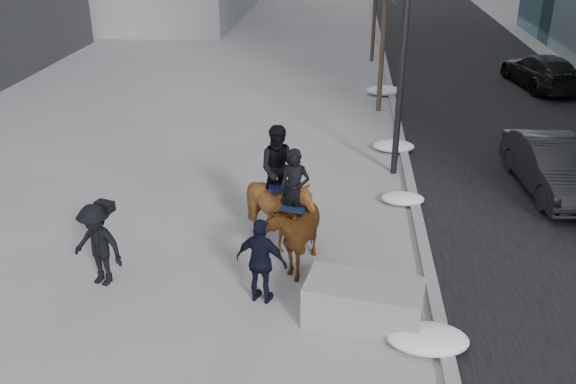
# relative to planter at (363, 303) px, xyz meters

# --- Properties ---
(ground) EXTENTS (120.00, 120.00, 0.00)m
(ground) POSITION_rel_planter_xyz_m (-1.59, 1.10, -0.42)
(ground) COLOR gray
(ground) RESTS_ON ground
(road) EXTENTS (8.00, 90.00, 0.01)m
(road) POSITION_rel_planter_xyz_m (5.41, 11.10, -0.41)
(road) COLOR black
(road) RESTS_ON ground
(curb) EXTENTS (0.25, 90.00, 0.12)m
(curb) POSITION_rel_planter_xyz_m (1.41, 11.10, -0.36)
(curb) COLOR gray
(curb) RESTS_ON ground
(planter) EXTENTS (2.25, 1.42, 0.84)m
(planter) POSITION_rel_planter_xyz_m (0.00, 0.00, 0.00)
(planter) COLOR gray
(planter) RESTS_ON ground
(car_near) EXTENTS (1.85, 4.38, 1.41)m
(car_near) POSITION_rel_planter_xyz_m (5.09, 6.23, 0.28)
(car_near) COLOR black
(car_near) RESTS_ON ground
(car_far) EXTENTS (2.69, 5.00, 1.38)m
(car_far) POSITION_rel_planter_xyz_m (7.69, 16.80, 0.27)
(car_far) COLOR black
(car_far) RESTS_ON ground
(tree_near) EXTENTS (1.20, 1.20, 5.42)m
(tree_near) POSITION_rel_planter_xyz_m (0.81, 12.93, 2.29)
(tree_near) COLOR #362620
(tree_near) RESTS_ON ground
(tree_far) EXTENTS (1.20, 1.20, 5.12)m
(tree_far) POSITION_rel_planter_xyz_m (0.81, 21.00, 2.14)
(tree_far) COLOR #35271F
(tree_far) RESTS_ON ground
(mounted_left) EXTENTS (1.25, 2.11, 2.55)m
(mounted_left) POSITION_rel_planter_xyz_m (-1.43, 1.91, 0.53)
(mounted_left) COLOR #4D2A0F
(mounted_left) RESTS_ON ground
(mounted_right) EXTENTS (1.66, 1.83, 2.82)m
(mounted_right) POSITION_rel_planter_xyz_m (-1.80, 2.57, 0.71)
(mounted_right) COLOR #491F0E
(mounted_right) RESTS_ON ground
(feeder) EXTENTS (1.10, 0.98, 1.75)m
(feeder) POSITION_rel_planter_xyz_m (-1.93, 0.51, 0.46)
(feeder) COLOR black
(feeder) RESTS_ON ground
(camera_crew) EXTENTS (1.28, 0.98, 1.75)m
(camera_crew) POSITION_rel_planter_xyz_m (-5.24, 0.81, 0.47)
(camera_crew) COLOR black
(camera_crew) RESTS_ON ground
(snow_piles) EXTENTS (1.43, 16.54, 0.36)m
(snow_piles) POSITION_rel_planter_xyz_m (1.11, 7.32, -0.25)
(snow_piles) COLOR white
(snow_piles) RESTS_ON ground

